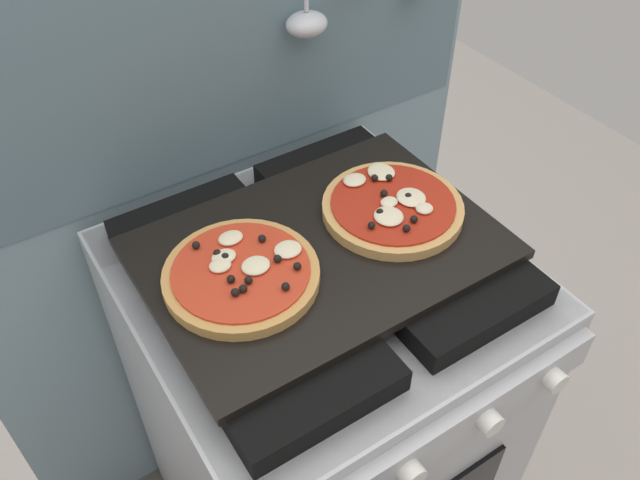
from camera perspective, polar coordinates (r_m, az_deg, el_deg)
The scene contains 5 objects.
kitchen_backsplash at distance 1.32m, azimuth -7.87°, elevation 4.03°, with size 1.10×0.09×1.55m.
stove at distance 1.37m, azimuth 0.04°, elevation -14.69°, with size 0.60×0.64×0.90m.
baking_tray at distance 1.01m, azimuth -0.00°, elevation -0.74°, with size 0.54×0.38×0.02m, color black.
pizza_left at distance 0.95m, azimuth -6.82°, elevation -2.96°, with size 0.23×0.23×0.03m.
pizza_right at distance 1.06m, azimuth 6.29°, elevation 2.99°, with size 0.23×0.23×0.03m.
Camera 1 is at (-0.39, -0.61, 1.61)m, focal length 36.61 mm.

